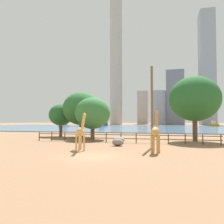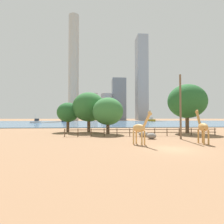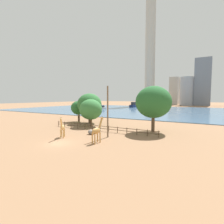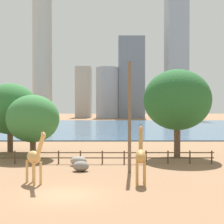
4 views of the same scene
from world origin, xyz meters
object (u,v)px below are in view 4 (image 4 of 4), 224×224
(boulder_by_pole, at_px, (82,166))
(tree_right_tall, at_px, (179,100))
(giraffe_companion, at_px, (36,157))
(boulder_near_fence, at_px, (80,161))
(utility_pole, at_px, (131,117))
(giraffe_tall, at_px, (142,156))
(boat_sailboat, at_px, (24,119))
(tree_left_large, at_px, (34,119))
(tree_left_small, at_px, (12,109))
(boat_tug, at_px, (188,119))

(boulder_by_pole, distance_m, tree_right_tall, 14.49)
(giraffe_companion, xyz_separation_m, boulder_near_fence, (2.42, 7.79, -1.48))
(utility_pole, bearing_deg, tree_right_tall, 57.57)
(boulder_near_fence, relative_size, boulder_by_pole, 1.11)
(giraffe_tall, xyz_separation_m, boat_sailboat, (-33.96, 96.73, -0.50))
(giraffe_tall, height_order, tree_left_large, tree_left_large)
(giraffe_tall, height_order, boulder_near_fence, giraffe_tall)
(tree_right_tall, relative_size, tree_left_small, 1.15)
(giraffe_companion, distance_m, utility_pole, 8.83)
(tree_left_large, bearing_deg, tree_left_small, 130.20)
(tree_right_tall, distance_m, tree_left_small, 20.29)
(boulder_near_fence, xyz_separation_m, boulder_by_pole, (0.48, -2.84, 0.00))
(boulder_near_fence, bearing_deg, utility_pole, -35.79)
(boat_tug, bearing_deg, boulder_near_fence, -28.49)
(boulder_by_pole, distance_m, tree_left_small, 16.67)
(giraffe_tall, bearing_deg, boat_sailboat, 23.92)
(giraffe_tall, bearing_deg, tree_left_small, 44.63)
(giraffe_companion, bearing_deg, tree_left_large, 156.40)
(boat_sailboat, distance_m, boat_tug, 59.65)
(utility_pole, relative_size, boat_tug, 1.39)
(tree_left_large, bearing_deg, boulder_by_pole, -52.88)
(giraffe_tall, height_order, utility_pole, utility_pole)
(boat_tug, bearing_deg, tree_left_large, -32.54)
(utility_pole, xyz_separation_m, tree_right_tall, (5.81, 9.15, 1.65))
(giraffe_tall, bearing_deg, tree_left_large, 44.58)
(giraffe_tall, height_order, tree_right_tall, tree_right_tall)
(giraffe_companion, height_order, tree_right_tall, tree_right_tall)
(giraffe_tall, relative_size, boat_tug, 0.63)
(giraffe_tall, bearing_deg, boulder_by_pole, 48.76)
(tree_left_small, bearing_deg, tree_left_large, -49.80)
(boat_sailboat, relative_size, boat_tug, 1.35)
(tree_right_tall, height_order, boat_sailboat, tree_right_tall)
(tree_right_tall, relative_size, boat_sailboat, 1.07)
(tree_left_small, bearing_deg, boulder_near_fence, -45.82)
(boulder_near_fence, bearing_deg, boulder_by_pole, -80.48)
(tree_left_small, bearing_deg, giraffe_tall, -49.94)
(giraffe_companion, distance_m, tree_right_tall, 19.26)
(boulder_by_pole, relative_size, tree_left_large, 0.20)
(giraffe_tall, xyz_separation_m, tree_right_tall, (5.22, 13.55, 4.37))
(utility_pole, xyz_separation_m, boat_sailboat, (-33.37, 92.32, -3.22))
(tree_right_tall, xyz_separation_m, boat_sailboat, (-39.18, 83.18, -4.87))
(giraffe_tall, bearing_deg, boulder_near_fence, 38.73)
(boulder_near_fence, relative_size, boat_sailboat, 0.17)
(tree_left_small, bearing_deg, boulder_by_pole, -51.72)
(giraffe_tall, distance_m, giraffe_companion, 7.70)
(giraffe_tall, xyz_separation_m, utility_pole, (-0.59, 4.40, 2.72))
(boulder_by_pole, height_order, boat_sailboat, boat_sailboat)
(giraffe_companion, distance_m, tree_left_small, 19.11)
(tree_left_small, bearing_deg, tree_right_tall, -11.09)
(giraffe_tall, distance_m, boat_tug, 105.44)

